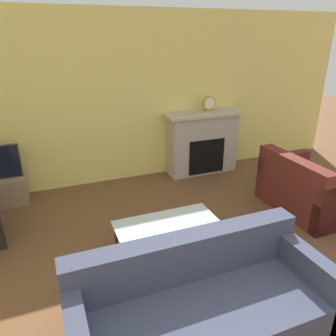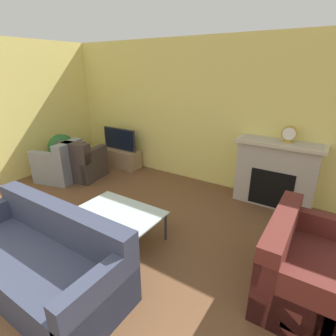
# 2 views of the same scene
# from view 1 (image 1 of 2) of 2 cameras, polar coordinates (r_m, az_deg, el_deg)

# --- Properties ---
(wall_back) EXTENTS (8.98, 0.06, 2.70)m
(wall_back) POSITION_cam_1_polar(r_m,az_deg,el_deg) (5.33, -11.14, 11.40)
(wall_back) COLOR #EADB72
(wall_back) RESTS_ON ground_plane
(fireplace) EXTENTS (1.34, 0.47, 1.09)m
(fireplace) POSITION_cam_1_polar(r_m,az_deg,el_deg) (5.82, 5.90, 4.71)
(fireplace) COLOR #B2A899
(fireplace) RESTS_ON ground_plane
(couch_sectional) EXTENTS (2.03, 0.87, 0.82)m
(couch_sectional) POSITION_cam_1_polar(r_m,az_deg,el_deg) (2.85, 5.72, -23.47)
(couch_sectional) COLOR #33384C
(couch_sectional) RESTS_ON ground_plane
(couch_loveseat) EXTENTS (0.86, 1.25, 0.82)m
(couch_loveseat) POSITION_cam_1_polar(r_m,az_deg,el_deg) (4.97, 22.95, -3.69)
(couch_loveseat) COLOR #5B231E
(couch_loveseat) RESTS_ON ground_plane
(coffee_table) EXTENTS (1.13, 0.68, 0.42)m
(coffee_table) POSITION_cam_1_polar(r_m,az_deg,el_deg) (3.56, 0.25, -10.63)
(coffee_table) COLOR #333338
(coffee_table) RESTS_ON ground_plane
(mantel_clock) EXTENTS (0.23, 0.07, 0.26)m
(mantel_clock) POSITION_cam_1_polar(r_m,az_deg,el_deg) (5.71, 7.12, 11.08)
(mantel_clock) COLOR #B79338
(mantel_clock) RESTS_ON fireplace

